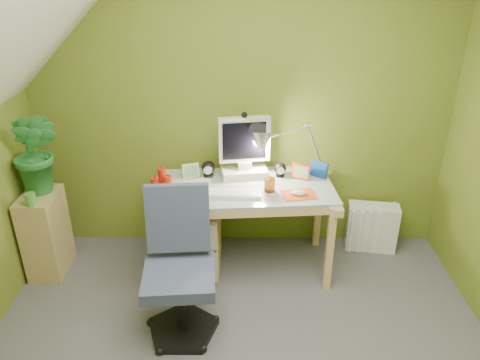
{
  "coord_description": "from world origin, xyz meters",
  "views": [
    {
      "loc": [
        0.02,
        -1.79,
        2.23
      ],
      "look_at": [
        0.0,
        1.0,
        0.85
      ],
      "focal_mm": 35.0,
      "sensor_mm": 36.0,
      "label": 1
    }
  ],
  "objects_px": {
    "radiator": "(372,227)",
    "desk": "(244,226)",
    "side_ledge": "(46,234)",
    "task_chair": "(179,276)",
    "monitor": "(244,141)",
    "potted_plant": "(36,153)",
    "desk_lamp": "(306,137)"
  },
  "relations": [
    {
      "from": "desk_lamp",
      "to": "side_ledge",
      "type": "bearing_deg",
      "value": -179.46
    },
    {
      "from": "monitor",
      "to": "desk_lamp",
      "type": "bearing_deg",
      "value": -9.51
    },
    {
      "from": "desk_lamp",
      "to": "task_chair",
      "type": "distance_m",
      "value": 1.36
    },
    {
      "from": "desk",
      "to": "radiator",
      "type": "height_order",
      "value": "desk"
    },
    {
      "from": "monitor",
      "to": "side_ledge",
      "type": "xyz_separation_m",
      "value": [
        -1.48,
        -0.26,
        -0.64
      ]
    },
    {
      "from": "desk",
      "to": "desk_lamp",
      "type": "bearing_deg",
      "value": 17.36
    },
    {
      "from": "desk_lamp",
      "to": "side_ledge",
      "type": "height_order",
      "value": "desk_lamp"
    },
    {
      "from": "monitor",
      "to": "desk_lamp",
      "type": "xyz_separation_m",
      "value": [
        0.45,
        0.0,
        0.03
      ]
    },
    {
      "from": "monitor",
      "to": "side_ledge",
      "type": "bearing_deg",
      "value": -179.39
    },
    {
      "from": "desk_lamp",
      "to": "radiator",
      "type": "xyz_separation_m",
      "value": [
        0.59,
        0.05,
        -0.8
      ]
    },
    {
      "from": "desk",
      "to": "side_ledge",
      "type": "xyz_separation_m",
      "value": [
        -1.48,
        -0.08,
        -0.02
      ]
    },
    {
      "from": "task_chair",
      "to": "side_ledge",
      "type": "bearing_deg",
      "value": 144.46
    },
    {
      "from": "side_ledge",
      "to": "potted_plant",
      "type": "distance_m",
      "value": 0.64
    },
    {
      "from": "desk_lamp",
      "to": "side_ledge",
      "type": "distance_m",
      "value": 2.06
    },
    {
      "from": "side_ledge",
      "to": "radiator",
      "type": "relative_size",
      "value": 1.64
    },
    {
      "from": "desk",
      "to": "potted_plant",
      "type": "bearing_deg",
      "value": 176.9
    },
    {
      "from": "monitor",
      "to": "side_ledge",
      "type": "height_order",
      "value": "monitor"
    },
    {
      "from": "side_ledge",
      "to": "task_chair",
      "type": "xyz_separation_m",
      "value": [
        1.08,
        -0.65,
        0.12
      ]
    },
    {
      "from": "desk",
      "to": "task_chair",
      "type": "relative_size",
      "value": 1.45
    },
    {
      "from": "desk",
      "to": "potted_plant",
      "type": "xyz_separation_m",
      "value": [
        -1.45,
        -0.03,
        0.62
      ]
    },
    {
      "from": "desk_lamp",
      "to": "radiator",
      "type": "distance_m",
      "value": 1.0
    },
    {
      "from": "radiator",
      "to": "desk",
      "type": "bearing_deg",
      "value": -158.86
    },
    {
      "from": "side_ledge",
      "to": "desk",
      "type": "bearing_deg",
      "value": 3.25
    },
    {
      "from": "monitor",
      "to": "potted_plant",
      "type": "bearing_deg",
      "value": 178.89
    },
    {
      "from": "monitor",
      "to": "task_chair",
      "type": "relative_size",
      "value": 0.62
    },
    {
      "from": "side_ledge",
      "to": "monitor",
      "type": "bearing_deg",
      "value": 10.12
    },
    {
      "from": "desk",
      "to": "potted_plant",
      "type": "relative_size",
      "value": 2.09
    },
    {
      "from": "desk_lamp",
      "to": "task_chair",
      "type": "relative_size",
      "value": 0.69
    },
    {
      "from": "desk",
      "to": "desk_lamp",
      "type": "height_order",
      "value": "desk_lamp"
    },
    {
      "from": "potted_plant",
      "to": "desk_lamp",
      "type": "bearing_deg",
      "value": 6.43
    },
    {
      "from": "desk",
      "to": "potted_plant",
      "type": "distance_m",
      "value": 1.57
    },
    {
      "from": "side_ledge",
      "to": "potted_plant",
      "type": "relative_size",
      "value": 1.06
    }
  ]
}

